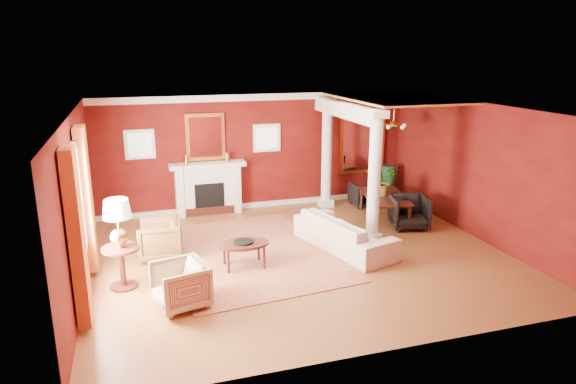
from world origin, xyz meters
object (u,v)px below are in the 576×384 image
object	(u,v)px
armchair_leopard	(160,238)
dining_table	(386,200)
armchair_stripe	(180,283)
side_table	(119,228)
coffee_table	(244,245)
sofa	(345,227)

from	to	relation	value
armchair_leopard	dining_table	distance (m)	5.37
armchair_leopard	armchair_stripe	world-z (taller)	armchair_leopard
armchair_stripe	dining_table	size ratio (longest dim) A/B	0.47
armchair_stripe	dining_table	distance (m)	5.92
armchair_leopard	armchair_stripe	size ratio (longest dim) A/B	1.03
dining_table	side_table	bearing A→B (deg)	121.78
armchair_leopard	side_table	world-z (taller)	side_table
coffee_table	sofa	bearing A→B (deg)	7.90
armchair_stripe	side_table	size ratio (longest dim) A/B	0.51
armchair_stripe	armchair_leopard	bearing A→B (deg)	171.07
armchair_stripe	coffee_table	xyz separation A→B (m)	(1.29, 1.20, 0.04)
armchair_leopard	sofa	bearing A→B (deg)	86.33
armchair_leopard	side_table	distance (m)	1.51
side_table	dining_table	bearing A→B (deg)	18.06
armchair_stripe	dining_table	bearing A→B (deg)	106.14
armchair_leopard	dining_table	world-z (taller)	dining_table
dining_table	sofa	bearing A→B (deg)	144.36
armchair_stripe	side_table	world-z (taller)	side_table
armchair_stripe	side_table	bearing A→B (deg)	-151.68
side_table	armchair_stripe	bearing A→B (deg)	-48.01
armchair_leopard	dining_table	xyz separation A→B (m)	(5.31, 0.80, 0.07)
sofa	dining_table	distance (m)	2.21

